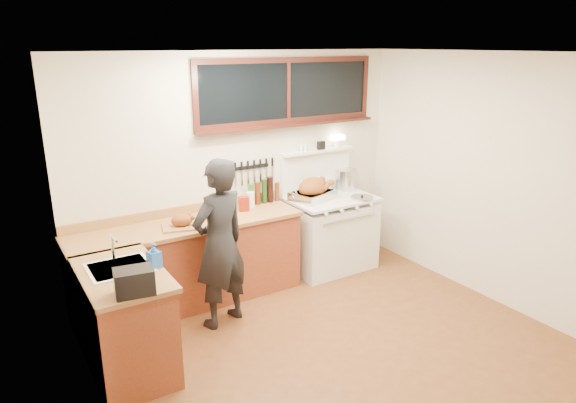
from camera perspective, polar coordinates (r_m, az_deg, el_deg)
ground_plane at (r=4.97m, az=4.88°, el=-15.50°), size 4.00×3.50×0.02m
room_shell at (r=4.31m, az=5.44°, el=3.41°), size 4.10×3.60×2.65m
counter_back at (r=5.54m, az=-10.88°, el=-6.70°), size 2.44×0.64×1.00m
counter_left at (r=4.61m, az=-17.67°, el=-12.51°), size 0.64×1.09×0.90m
sink_unit at (r=4.50m, az=-18.14°, el=-7.64°), size 0.50×0.45×0.37m
vintage_stove at (r=6.31m, az=4.64°, el=-3.29°), size 1.02×0.74×1.58m
back_window at (r=5.97m, az=0.06°, el=11.37°), size 2.32×0.13×0.77m
left_doorway at (r=3.24m, az=-18.28°, el=-13.07°), size 0.02×1.04×2.17m
knife_strip at (r=5.87m, az=-3.97°, el=3.75°), size 0.52×0.03×0.28m
man at (r=4.95m, az=-7.59°, el=-4.69°), size 0.70×0.56×1.67m
soap_bottle at (r=4.36m, az=-14.67°, el=-5.82°), size 0.12×0.12×0.22m
toaster at (r=3.97m, az=-16.71°, el=-8.52°), size 0.31×0.24×0.20m
cutting_board at (r=5.25m, az=-11.66°, el=-2.27°), size 0.45×0.38×0.14m
roast_turkey at (r=6.06m, az=2.80°, el=1.21°), size 0.57×0.49×0.26m
stockpot at (r=6.51m, az=6.49°, el=2.47°), size 0.34×0.34×0.26m
saucepan at (r=6.46m, az=4.25°, el=1.88°), size 0.18×0.30×0.13m
pot_lid at (r=6.17m, az=8.22°, el=0.45°), size 0.33×0.33×0.04m
coffee_tin at (r=5.66m, az=-4.92°, el=-0.25°), size 0.13×0.11×0.16m
pitcher at (r=5.78m, az=-4.18°, el=0.21°), size 0.12×0.12×0.17m
bottle_cluster at (r=5.90m, az=-2.69°, el=1.08°), size 0.40×0.07×0.30m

